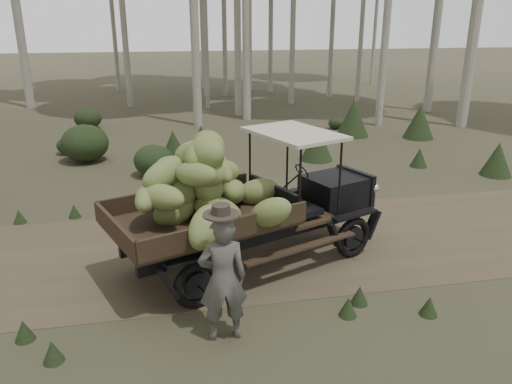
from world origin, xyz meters
TOP-DOWN VIEW (x-y plane):
  - ground at (0.00, 0.00)m, footprint 120.00×120.00m
  - dirt_track at (0.00, 0.00)m, footprint 70.00×4.00m
  - banana_truck at (0.43, -0.73)m, footprint 5.11×3.42m
  - farmer at (0.11, -2.66)m, footprint 0.65×0.48m
  - undergrowth at (0.09, 1.65)m, footprint 23.67×23.40m

SIDE VIEW (x-z plane):
  - ground at x=0.00m, z-range 0.00..0.00m
  - dirt_track at x=0.00m, z-range 0.00..0.01m
  - undergrowth at x=0.09m, z-range -0.14..1.19m
  - farmer at x=0.11m, z-range -0.05..1.86m
  - banana_truck at x=0.43m, z-range 0.19..2.66m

